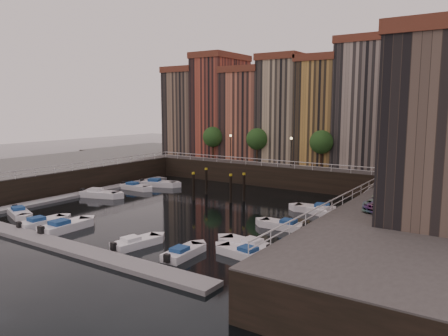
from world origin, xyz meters
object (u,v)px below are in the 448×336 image
Objects in this scene: corner_tower at (412,117)px; car_a at (414,176)px; boat_left_0 at (19,213)px; car_b at (402,190)px; boat_left_3 at (135,187)px; gangway at (371,193)px; mooring_pilings at (218,186)px; boat_left_2 at (99,194)px; car_c at (387,202)px.

car_a is at bearing -63.59° from corner_tower.
car_b reaches higher than boat_left_0.
boat_left_3 is at bearing 164.89° from car_b.
gangway reaches higher than boat_left_3.
car_a reaches higher than car_b.
boat_left_2 is at bearing -151.66° from mooring_pilings.
boat_left_0 is at bearing -167.94° from car_b.
gangway is at bearing 15.23° from mooring_pilings.
corner_tower is 1.66× the size of gangway.
mooring_pilings is 1.42× the size of boat_left_3.
corner_tower reaches higher than car_c.
car_b is at bearing -3.15° from mooring_pilings.
mooring_pilings reaches higher than boat_left_3.
car_c is (1.55, -16.58, -6.45)m from corner_tower.
mooring_pilings is 1.46× the size of car_a.
mooring_pilings is at bearing 3.23° from boat_left_3.
boat_left_2 is at bearing -153.91° from corner_tower.
car_b is at bearing -82.07° from corner_tower.
car_c is at bearing -11.58° from boat_left_3.
mooring_pilings is 1.45× the size of boat_left_0.
car_c reaches higher than boat_left_2.
car_b is at bearing -7.84° from boat_left_2.
car_c is (34.10, 11.06, 3.39)m from boat_left_0.
corner_tower reaches higher than car_a.
mooring_pilings is 1.26× the size of boat_left_2.
mooring_pilings is at bearing 10.73° from boat_left_2.
corner_tower reaches higher than boat_left_0.
car_c is (0.10, -6.21, 0.01)m from car_b.
boat_left_3 is 1.03× the size of car_a.
boat_left_2 is at bearing -92.08° from boat_left_3.
boat_left_0 is 17.44m from boat_left_3.
corner_tower is 2.60× the size of boat_left_2.
car_a reaches higher than boat_left_2.
boat_left_2 is at bearing 114.01° from boat_left_0.
mooring_pilings is at bearing -155.68° from car_a.
boat_left_0 is (-32.55, -27.64, -9.84)m from corner_tower.
car_a is at bearing 57.37° from boat_left_0.
boat_left_0 is 0.90× the size of car_c.
corner_tower is at bearing 83.06° from car_b.
gangway is 32.81m from boat_left_2.
boat_left_0 is at bearing -139.66° from corner_tower.
boat_left_2 is at bearing 174.90° from car_b.
boat_left_0 is at bearing -103.05° from boat_left_2.
mooring_pilings is 1.51× the size of car_b.
boat_left_2 is (-30.55, -11.88, -1.52)m from gangway.
car_c is at bearing -18.85° from mooring_pilings.
car_b is at bearing -81.38° from car_a.
car_b reaches higher than mooring_pilings.
mooring_pilings is at bearing -155.45° from corner_tower.
car_a is at bearing 5.66° from boat_left_2.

